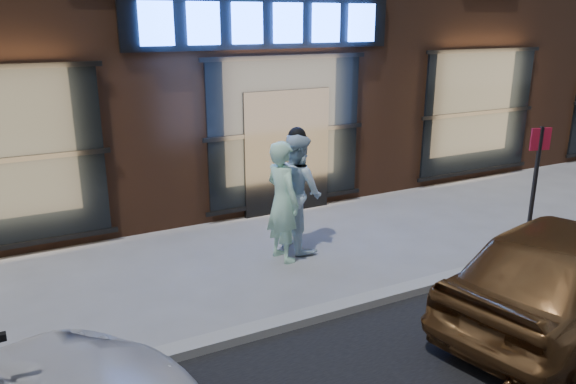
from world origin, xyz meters
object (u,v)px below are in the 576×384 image
Objects in this scene: gold_sedan at (568,271)px; sign_post at (535,181)px; man_cap at (297,192)px; man_bowtie at (283,202)px.

sign_post reaches higher than gold_sedan.
gold_sedan is 2.07m from sign_post.
man_cap is 3.69m from sign_post.
sign_post is (3.03, -2.09, 0.31)m from man_cap.
man_bowtie is 0.47× the size of gold_sedan.
sign_post is (1.20, 1.58, 0.59)m from gold_sedan.
gold_sedan is (2.24, -3.37, -0.26)m from man_bowtie.
sign_post reaches higher than man_bowtie.
man_cap reaches higher than gold_sedan.
man_bowtie is at bearing 20.73° from gold_sedan.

